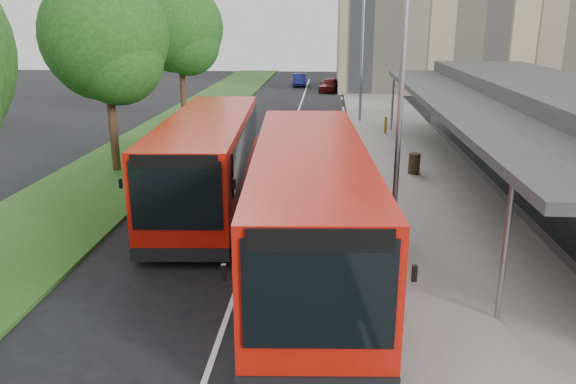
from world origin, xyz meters
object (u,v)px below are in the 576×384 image
bus_second (209,161)px  bus_main (310,207)px  lamp_post_near (399,80)px  lamp_post_far (361,47)px  bollard (385,125)px  car_near (329,85)px  tree_mid (106,45)px  car_far (299,80)px  tree_far (180,34)px  litter_bin (414,164)px

bus_second → bus_main: bearing=-57.1°
lamp_post_near → lamp_post_far: same height
bollard → car_near: car_near is taller
tree_mid → car_far: 34.95m
tree_far → lamp_post_near: (11.13, -19.05, -0.82)m
car_far → tree_far: bearing=-109.6°
tree_far → litter_bin: (12.82, -12.07, -4.95)m
car_far → car_near: bearing=-60.3°
litter_bin → tree_far: bearing=136.7°
bus_second → car_near: size_ratio=2.99×
lamp_post_near → car_near: bearing=92.9°
tree_mid → bus_second: bearing=-40.6°
litter_bin → car_far: size_ratio=0.24×
tree_mid → bollard: (12.45, 8.71, -4.75)m
bus_main → bus_second: size_ratio=1.05×
bus_second → bollard: 15.02m
tree_mid → bus_second: tree_mid is taller
lamp_post_near → tree_mid: bearing=147.6°
lamp_post_near → bus_main: bearing=-135.8°
tree_far → bollard: (12.45, -3.29, -4.91)m
bus_second → lamp_post_near: bearing=-27.6°
tree_mid → bus_second: 7.61m
tree_mid → litter_bin: size_ratio=9.59×
bollard → lamp_post_far: bearing=107.3°
tree_mid → bus_main: tree_mid is taller
lamp_post_far → car_far: bearing=103.1°
tree_far → litter_bin: size_ratio=9.88×
tree_mid → car_near: size_ratio=2.21×
tree_far → lamp_post_far: bearing=4.9°
tree_mid → bus_second: (5.03, -4.31, -3.76)m
bollard → car_near: size_ratio=0.25×
tree_mid → car_far: size_ratio=2.27×
lamp_post_far → litter_bin: size_ratio=9.23×
lamp_post_near → litter_bin: 8.29m
lamp_post_near → bus_second: lamp_post_near is taller
car_near → bus_main: bearing=-80.0°
litter_bin → lamp_post_near: bearing=-103.6°
lamp_post_near → tree_far: bearing=120.3°
litter_bin → lamp_post_far: bearing=97.4°
lamp_post_near → car_near: size_ratio=2.13×
lamp_post_near → litter_bin: bearing=76.4°
tree_mid → lamp_post_near: (11.13, -7.05, -0.65)m
car_far → bus_main: bearing=-90.5°
bus_second → litter_bin: bus_second is taller
lamp_post_near → car_near: lamp_post_near is taller
lamp_post_far → bollard: (1.32, -4.24, -4.10)m
lamp_post_near → bollard: bearing=85.2°
lamp_post_far → car_near: 17.12m
lamp_post_far → lamp_post_near: bearing=-90.0°
bus_main → bollard: size_ratio=12.50×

